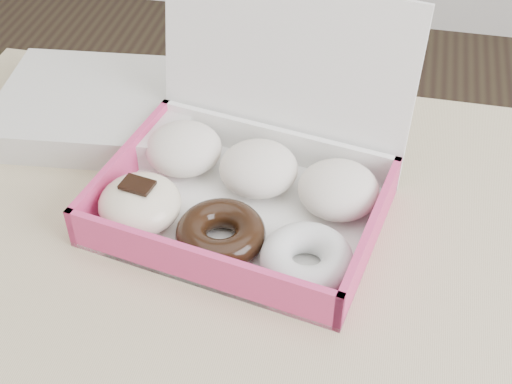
# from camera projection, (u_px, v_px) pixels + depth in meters

# --- Properties ---
(table) EXTENTS (1.20, 0.80, 0.75)m
(table) POSITION_uv_depth(u_px,v_px,m) (389.00, 382.00, 0.72)
(table) COLOR tan
(table) RESTS_ON ground
(donut_box) EXTENTS (0.34, 0.30, 0.22)m
(donut_box) POSITION_uv_depth(u_px,v_px,m) (244.00, 183.00, 0.77)
(donut_box) COLOR white
(donut_box) RESTS_ON table
(newspapers) EXTENTS (0.27, 0.22, 0.04)m
(newspapers) POSITION_uv_depth(u_px,v_px,m) (100.00, 107.00, 0.90)
(newspapers) COLOR silver
(newspapers) RESTS_ON table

